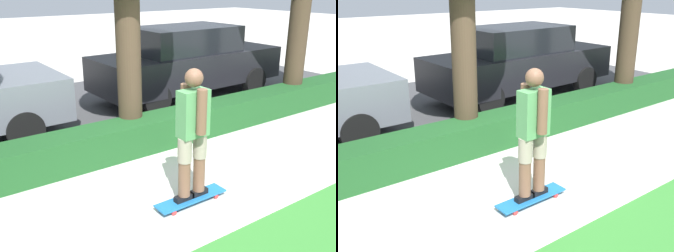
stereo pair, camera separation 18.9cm
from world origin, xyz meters
TOP-DOWN VIEW (x-y plane):
  - ground_plane at (0.00, 0.00)m, footprint 60.00×60.00m
  - street_asphalt at (0.00, 4.20)m, footprint 15.16×5.00m
  - hedge_row at (0.00, 1.60)m, footprint 15.16×0.60m
  - skateboard at (-0.38, -0.24)m, footprint 0.99×0.24m
  - skater_person at (-0.38, -0.24)m, footprint 0.49×0.43m
  - parked_car_middle at (2.69, 3.80)m, footprint 4.80×1.85m

SIDE VIEW (x-z plane):
  - ground_plane at x=0.00m, z-range 0.00..0.00m
  - street_asphalt at x=0.00m, z-range 0.00..0.01m
  - skateboard at x=-0.38m, z-range 0.03..0.11m
  - hedge_row at x=0.00m, z-range 0.00..0.54m
  - parked_car_middle at x=2.69m, z-range 0.02..1.71m
  - skater_person at x=-0.38m, z-range 0.14..1.79m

